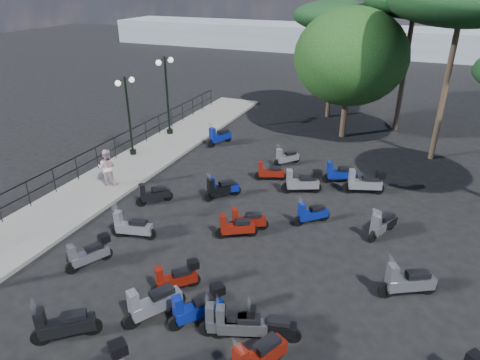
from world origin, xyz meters
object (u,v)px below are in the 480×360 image
at_px(scooter_28, 383,225).
at_px(pine_1, 463,1).
at_px(pedestrian_far, 107,167).
at_px(scooter_2, 89,254).
at_px(scooter_14, 269,327).
at_px(scooter_23, 340,173).
at_px(scooter_10, 222,188).
at_px(scooter_20, 229,323).
at_px(broadleaf_tree, 351,57).
at_px(scooter_13, 176,278).
at_px(lamp_post_2, 167,91).
at_px(scooter_1, 64,325).
at_px(scooter_3, 153,194).
at_px(scooter_17, 286,158).
at_px(scooter_11, 270,172).
at_px(scooter_15, 247,221).
at_px(scooter_21, 382,225).
at_px(pine_0, 416,1).
at_px(scooter_7, 198,307).
at_px(scooter_31, 239,325).
at_px(scooter_16, 302,182).
at_px(scooter_27, 408,282).
at_px(lamp_post_1, 128,111).
at_px(scooter_9, 132,227).
at_px(scooter_29, 365,182).
at_px(scooter_4, 221,189).
at_px(scooter_5, 219,137).
at_px(scooter_19, 258,358).
at_px(scooter_30, 235,227).
at_px(scooter_8, 153,304).

bearing_deg(scooter_28, pine_1, -73.77).
distance_m(pedestrian_far, scooter_2, 5.88).
height_order(scooter_14, scooter_23, scooter_23).
relative_size(scooter_10, scooter_20, 0.79).
bearing_deg(broadleaf_tree, scooter_13, -97.12).
height_order(lamp_post_2, scooter_20, lamp_post_2).
xyz_separation_m(scooter_1, scooter_20, (3.84, 1.74, -0.03)).
bearing_deg(lamp_post_2, scooter_3, -54.42).
distance_m(scooter_20, broadleaf_tree, 17.32).
relative_size(lamp_post_2, scooter_17, 3.66).
bearing_deg(scooter_3, scooter_11, -91.15).
distance_m(scooter_15, scooter_21, 4.87).
xyz_separation_m(scooter_14, pine_0, (1.56, 19.00, 6.91)).
relative_size(scooter_13, pine_0, 0.15).
relative_size(scooter_7, pine_1, 0.16).
distance_m(broadleaf_tree, pine_1, 5.96).
bearing_deg(pedestrian_far, scooter_21, 162.95).
relative_size(scooter_23, broadleaf_tree, 0.21).
height_order(scooter_31, pine_1, pine_1).
distance_m(scooter_16, scooter_27, 7.00).
distance_m(lamp_post_1, scooter_3, 5.88).
bearing_deg(scooter_7, scooter_9, 5.31).
bearing_deg(scooter_7, lamp_post_2, -16.74).
xyz_separation_m(scooter_29, pine_0, (0.52, 9.56, 6.81)).
bearing_deg(scooter_13, scooter_4, -34.10).
xyz_separation_m(scooter_5, scooter_14, (7.30, -12.42, -0.04)).
bearing_deg(scooter_19, scooter_31, -18.26).
distance_m(scooter_3, scooter_20, 7.98).
height_order(scooter_2, scooter_11, scooter_2).
relative_size(scooter_3, scooter_7, 0.88).
bearing_deg(scooter_1, scooter_15, -58.10).
relative_size(scooter_10, scooter_27, 0.77).
distance_m(scooter_3, pine_1, 16.03).
relative_size(scooter_31, pine_0, 0.19).
relative_size(scooter_1, scooter_17, 1.19).
height_order(scooter_15, scooter_27, scooter_27).
relative_size(scooter_11, scooter_16, 0.86).
xyz_separation_m(scooter_2, scooter_19, (6.50, -1.82, 0.03)).
bearing_deg(scooter_1, scooter_30, -58.05).
bearing_deg(lamp_post_2, scooter_14, -41.10).
relative_size(scooter_1, scooter_21, 0.92).
xyz_separation_m(lamp_post_1, scooter_10, (6.23, -2.32, -2.02)).
bearing_deg(pedestrian_far, scooter_9, 118.50).
distance_m(scooter_4, scooter_7, 7.23).
distance_m(lamp_post_1, scooter_15, 9.53).
relative_size(scooter_4, scooter_31, 0.85).
height_order(scooter_8, scooter_9, scooter_8).
height_order(scooter_5, scooter_30, scooter_5).
bearing_deg(scooter_21, pine_0, -64.77).
xyz_separation_m(pedestrian_far, scooter_19, (9.64, -6.76, -0.48)).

